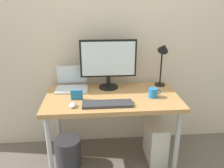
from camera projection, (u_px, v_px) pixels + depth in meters
name	position (u px, v px, depth m)	size (l,w,h in m)	color
ground_plane	(112.00, 159.00, 2.46)	(6.00, 6.00, 0.00)	#665B51
back_wall	(109.00, 30.00, 2.39)	(4.40, 0.04, 2.60)	beige
desk	(112.00, 102.00, 2.23)	(1.28, 0.69, 0.73)	#B7844C
monitor	(108.00, 61.00, 2.30)	(0.57, 0.20, 0.50)	black
laptop	(72.00, 83.00, 2.37)	(0.32, 0.27, 0.23)	silver
desk_lamp	(163.00, 55.00, 2.33)	(0.11, 0.16, 0.48)	black
keyboard	(108.00, 104.00, 2.00)	(0.44, 0.14, 0.02)	#333338
mouse	(73.00, 105.00, 1.97)	(0.06, 0.09, 0.03)	silver
coffee_mug	(153.00, 93.00, 2.16)	(0.12, 0.09, 0.09)	#1E72BF
photo_frame	(77.00, 95.00, 2.10)	(0.11, 0.02, 0.09)	#1E72BF
computer_tower	(155.00, 141.00, 2.41)	(0.18, 0.36, 0.42)	silver
wastebasket	(68.00, 152.00, 2.32)	(0.26, 0.26, 0.30)	#333338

